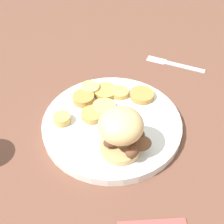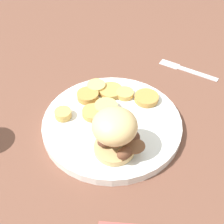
{
  "view_description": "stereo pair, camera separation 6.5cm",
  "coord_description": "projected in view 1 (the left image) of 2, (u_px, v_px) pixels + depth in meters",
  "views": [
    {
      "loc": [
        -0.37,
        -0.28,
        0.5
      ],
      "look_at": [
        0.0,
        0.0,
        0.05
      ],
      "focal_mm": 50.0,
      "sensor_mm": 36.0,
      "label": 1
    },
    {
      "loc": [
        -0.33,
        -0.33,
        0.5
      ],
      "look_at": [
        0.0,
        0.0,
        0.05
      ],
      "focal_mm": 50.0,
      "sensor_mm": 36.0,
      "label": 2
    }
  ],
  "objects": [
    {
      "name": "potato_round_6",
      "position": [
        120.0,
        93.0,
        0.72
      ],
      "size": [
        0.04,
        0.04,
        0.01
      ],
      "primitive_type": "cylinder",
      "color": "tan",
      "rests_on": "dinner_plate"
    },
    {
      "name": "sandwich",
      "position": [
        122.0,
        131.0,
        0.57
      ],
      "size": [
        0.09,
        0.1,
        0.1
      ],
      "color": "tan",
      "rests_on": "dinner_plate"
    },
    {
      "name": "potato_round_7",
      "position": [
        62.0,
        119.0,
        0.66
      ],
      "size": [
        0.04,
        0.04,
        0.02
      ],
      "primitive_type": "cylinder",
      "color": "tan",
      "rests_on": "dinner_plate"
    },
    {
      "name": "ground_plane",
      "position": [
        112.0,
        127.0,
        0.68
      ],
      "size": [
        4.0,
        4.0,
        0.0
      ],
      "primitive_type": "plane",
      "color": "brown"
    },
    {
      "name": "potato_round_1",
      "position": [
        90.0,
        88.0,
        0.73
      ],
      "size": [
        0.04,
        0.04,
        0.02
      ],
      "primitive_type": "cylinder",
      "color": "#DBB766",
      "rests_on": "dinner_plate"
    },
    {
      "name": "potato_round_3",
      "position": [
        105.0,
        91.0,
        0.73
      ],
      "size": [
        0.06,
        0.06,
        0.01
      ],
      "primitive_type": "cylinder",
      "color": "tan",
      "rests_on": "dinner_plate"
    },
    {
      "name": "potato_round_0",
      "position": [
        104.0,
        108.0,
        0.69
      ],
      "size": [
        0.05,
        0.05,
        0.01
      ],
      "primitive_type": "cylinder",
      "color": "#DBB766",
      "rests_on": "dinner_plate"
    },
    {
      "name": "potato_round_2",
      "position": [
        83.0,
        98.0,
        0.71
      ],
      "size": [
        0.05,
        0.05,
        0.02
      ],
      "primitive_type": "cylinder",
      "color": "#BC8942",
      "rests_on": "dinner_plate"
    },
    {
      "name": "potato_round_4",
      "position": [
        92.0,
        115.0,
        0.67
      ],
      "size": [
        0.05,
        0.05,
        0.01
      ],
      "primitive_type": "cylinder",
      "color": "tan",
      "rests_on": "dinner_plate"
    },
    {
      "name": "potato_round_5",
      "position": [
        142.0,
        95.0,
        0.72
      ],
      "size": [
        0.06,
        0.06,
        0.01
      ],
      "primitive_type": "cylinder",
      "color": "#BC8942",
      "rests_on": "dinner_plate"
    },
    {
      "name": "dinner_plate",
      "position": [
        112.0,
        123.0,
        0.67
      ],
      "size": [
        0.3,
        0.3,
        0.02
      ],
      "color": "white",
      "rests_on": "ground_plane"
    },
    {
      "name": "fork",
      "position": [
        174.0,
        64.0,
        0.85
      ],
      "size": [
        0.06,
        0.16,
        0.0
      ],
      "color": "silver",
      "rests_on": "ground_plane"
    }
  ]
}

